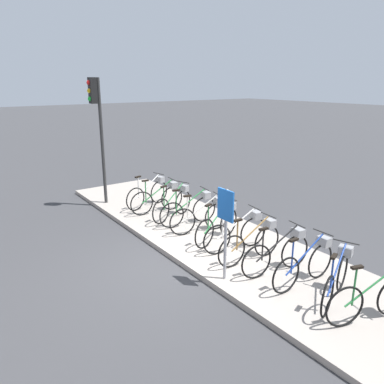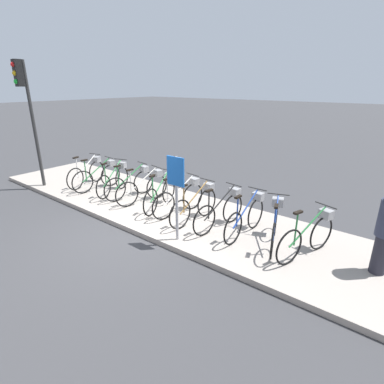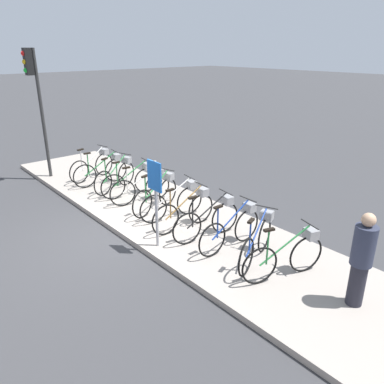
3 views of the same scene
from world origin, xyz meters
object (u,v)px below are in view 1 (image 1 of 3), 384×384
object	(u,v)px
parked_bicycle_4	(203,215)
sign_post	(226,219)
parked_bicycle_0	(150,192)
parked_bicycle_11	(375,295)
parked_bicycle_8	(280,251)
parked_bicycle_2	(174,202)
parked_bicycle_10	(337,276)
parked_bicycle_3	(191,208)
parked_bicycle_7	(253,241)
parked_bicycle_5	(219,223)
parked_bicycle_9	(307,262)
traffic_light	(97,116)
parked_bicycle_6	(239,231)
parked_bicycle_1	(160,197)

from	to	relation	value
parked_bicycle_4	sign_post	xyz separation A→B (m)	(2.18, -1.14, 0.81)
parked_bicycle_0	parked_bicycle_11	size ratio (longest dim) A/B	1.02
parked_bicycle_11	parked_bicycle_8	bearing A→B (deg)	-179.63
parked_bicycle_2	parked_bicycle_10	xyz separation A→B (m)	(5.21, 0.05, 0.00)
parked_bicycle_0	parked_bicycle_11	world-z (taller)	same
parked_bicycle_3	sign_post	size ratio (longest dim) A/B	0.92
parked_bicycle_7	parked_bicycle_10	xyz separation A→B (m)	(1.97, 0.12, 0.00)
parked_bicycle_5	sign_post	xyz separation A→B (m)	(1.51, -1.12, 0.81)
parked_bicycle_9	traffic_light	size ratio (longest dim) A/B	0.44
parked_bicycle_0	parked_bicycle_3	xyz separation A→B (m)	(2.03, 0.14, 0.00)
parked_bicycle_3	parked_bicycle_4	bearing A→B (deg)	-4.55
parked_bicycle_7	parked_bicycle_10	world-z (taller)	same
parked_bicycle_0	traffic_light	size ratio (longest dim) A/B	0.43
parked_bicycle_4	parked_bicycle_7	world-z (taller)	same
parked_bicycle_6	parked_bicycle_10	size ratio (longest dim) A/B	1.05
parked_bicycle_6	parked_bicycle_8	bearing A→B (deg)	-2.26
parked_bicycle_1	parked_bicycle_5	world-z (taller)	same
parked_bicycle_6	parked_bicycle_11	xyz separation A→B (m)	(3.28, -0.04, 0.00)
parked_bicycle_1	parked_bicycle_9	world-z (taller)	same
traffic_light	parked_bicycle_0	bearing A→B (deg)	43.88
parked_bicycle_2	parked_bicycle_10	distance (m)	5.21
parked_bicycle_8	parked_bicycle_3	bearing A→B (deg)	178.50
parked_bicycle_7	parked_bicycle_9	distance (m)	1.32
parked_bicycle_3	parked_bicycle_11	bearing A→B (deg)	-0.78
parked_bicycle_8	traffic_light	xyz separation A→B (m)	(-6.38, -1.15, 2.32)
sign_post	parked_bicycle_4	bearing A→B (deg)	152.45
parked_bicycle_1	sign_post	world-z (taller)	sign_post
parked_bicycle_7	parked_bicycle_11	size ratio (longest dim) A/B	1.04
parked_bicycle_3	parked_bicycle_5	xyz separation A→B (m)	(1.27, -0.07, 0.00)
parked_bicycle_3	parked_bicycle_8	size ratio (longest dim) A/B	1.00
parked_bicycle_2	parked_bicycle_8	bearing A→B (deg)	0.08
parked_bicycle_3	traffic_light	bearing A→B (deg)	-158.74
parked_bicycle_1	sign_post	bearing A→B (deg)	-13.73
parked_bicycle_4	parked_bicycle_6	world-z (taller)	same
parked_bicycle_7	parked_bicycle_0	bearing A→B (deg)	179.73
parked_bicycle_4	sign_post	bearing A→B (deg)	-27.55
parked_bicycle_3	traffic_light	world-z (taller)	traffic_light
parked_bicycle_7	parked_bicycle_9	bearing A→B (deg)	6.15
parked_bicycle_11	parked_bicycle_5	bearing A→B (deg)	179.97
parked_bicycle_3	parked_bicycle_1	bearing A→B (deg)	-172.88
parked_bicycle_9	parked_bicycle_11	size ratio (longest dim) A/B	1.04
traffic_light	parked_bicycle_5	bearing A→B (deg)	14.67
parked_bicycle_2	parked_bicycle_9	distance (m)	4.55
parked_bicycle_6	parked_bicycle_7	size ratio (longest dim) A/B	0.99
parked_bicycle_3	parked_bicycle_8	distance (m)	3.22
parked_bicycle_5	parked_bicycle_4	bearing A→B (deg)	178.19
parked_bicycle_2	parked_bicycle_6	bearing A→B (deg)	1.21
parked_bicycle_10	traffic_light	world-z (taller)	traffic_light
parked_bicycle_6	sign_post	distance (m)	1.64
parked_bicycle_1	parked_bicycle_4	bearing A→B (deg)	3.57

